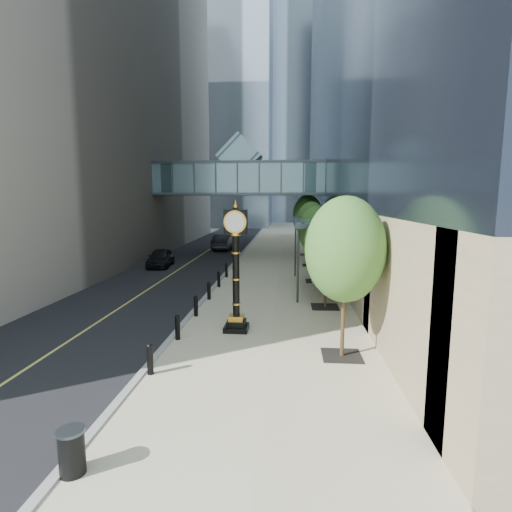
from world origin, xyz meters
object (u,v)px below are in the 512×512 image
at_px(street_clock, 236,277).
at_px(pedestrian, 315,277).
at_px(car_near, 161,258).
at_px(trash_bin, 72,453).
at_px(car_far, 224,242).

xyz_separation_m(street_clock, pedestrian, (3.88, 8.26, -1.57)).
relative_size(pedestrian, car_near, 0.34).
xyz_separation_m(street_clock, trash_bin, (-2.19, -9.14, -1.87)).
distance_m(street_clock, car_near, 17.94).
height_order(pedestrian, car_near, pedestrian).
bearing_deg(pedestrian, trash_bin, 68.29).
relative_size(street_clock, car_far, 1.03).
distance_m(trash_bin, car_near, 25.68).
bearing_deg(street_clock, pedestrian, 66.01).
height_order(street_clock, car_far, street_clock).
xyz_separation_m(trash_bin, car_far, (-2.69, 36.38, 0.36)).
bearing_deg(car_near, street_clock, -67.55).
height_order(trash_bin, car_far, car_far).
bearing_deg(street_clock, car_far, 101.30).
distance_m(trash_bin, pedestrian, 18.43).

